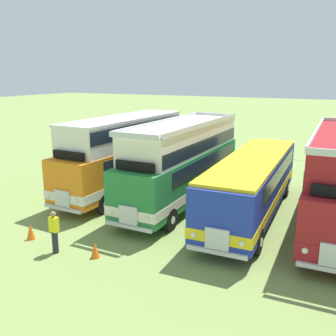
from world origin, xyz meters
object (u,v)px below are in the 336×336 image
Objects in this scene: bus_third_in_row at (253,181)px; marshal_person at (54,232)px; bus_second_in_row at (184,160)px; bus_first_in_row at (125,151)px; cone_near_end at (95,250)px; cone_mid_row at (31,231)px.

bus_third_in_row is 6.76× the size of marshal_person.
bus_second_in_row reaches higher than marshal_person.
bus_first_in_row is 8.74m from cone_near_end.
cone_mid_row is at bearing 178.77° from cone_near_end.
cone_near_end is 0.36× the size of marshal_person.
bus_second_in_row reaches higher than bus_first_in_row.
cone_mid_row is (0.17, -7.56, -2.11)m from bus_first_in_row.
bus_first_in_row reaches higher than bus_third_in_row.
marshal_person is (-1.65, -0.39, 0.58)m from cone_near_end.
bus_third_in_row is 10.56m from cone_mid_row.
bus_first_in_row is 7.85m from cone_mid_row.
marshal_person is (2.01, -8.03, -1.58)m from bus_first_in_row.
bus_first_in_row is at bearing 178.26° from bus_second_in_row.
cone_mid_row is 0.42× the size of marshal_person.
cone_mid_row is 1.98m from marshal_person.
bus_third_in_row is at bearing -2.88° from bus_first_in_row.
bus_third_in_row is (3.90, -0.27, -0.60)m from bus_second_in_row.
cone_near_end is (-4.13, -7.24, -1.45)m from bus_third_in_row.
marshal_person reaches higher than cone_near_end.
bus_third_in_row reaches higher than cone_near_end.
bus_third_in_row is at bearing 60.29° from cone_near_end.
bus_second_in_row is 17.60× the size of cone_near_end.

